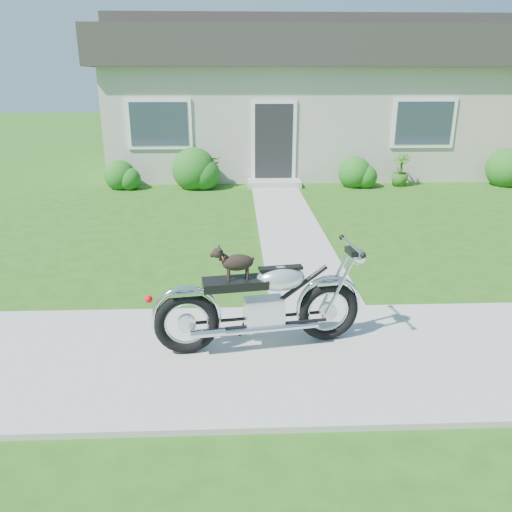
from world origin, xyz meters
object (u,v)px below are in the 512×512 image
at_px(potted_plant_left, 207,172).
at_px(motorcycle_with_dog, 264,302).
at_px(house, 314,97).
at_px(potted_plant_right, 400,170).

xyz_separation_m(potted_plant_left, motorcycle_with_dog, (1.03, -8.39, 0.14)).
height_order(potted_plant_left, motorcycle_with_dog, motorcycle_with_dog).
distance_m(house, potted_plant_left, 5.06).
bearing_deg(house, potted_plant_right, -61.69).
distance_m(potted_plant_right, motorcycle_with_dog, 9.34).
bearing_deg(potted_plant_left, potted_plant_right, 0.00).
bearing_deg(motorcycle_with_dog, potted_plant_right, 55.41).
height_order(potted_plant_right, motorcycle_with_dog, motorcycle_with_dog).
xyz_separation_m(house, motorcycle_with_dog, (-2.24, -11.83, -1.62)).
distance_m(house, motorcycle_with_dog, 12.15).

